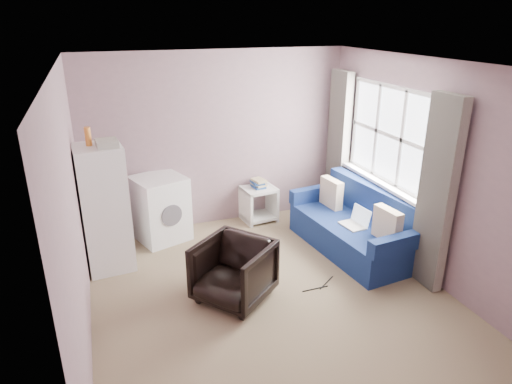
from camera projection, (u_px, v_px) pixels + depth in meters
room at (273, 189)px, 4.67m from camera, size 3.84×4.24×2.54m
armchair at (234, 269)px, 4.90m from camera, size 0.99×0.99×0.75m
fridge at (105, 208)px, 5.40m from camera, size 0.59×0.58×1.76m
washing_machine at (160, 207)px, 6.24m from camera, size 0.80×0.80×0.90m
side_table at (258, 201)px, 6.88m from camera, size 0.53×0.53×0.65m
sofa at (356, 228)px, 6.00m from camera, size 1.05×1.95×0.84m
window_dressing at (380, 165)px, 5.89m from camera, size 0.17×2.62×2.18m
floor_cables at (321, 286)px, 5.26m from camera, size 0.48×0.20×0.01m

